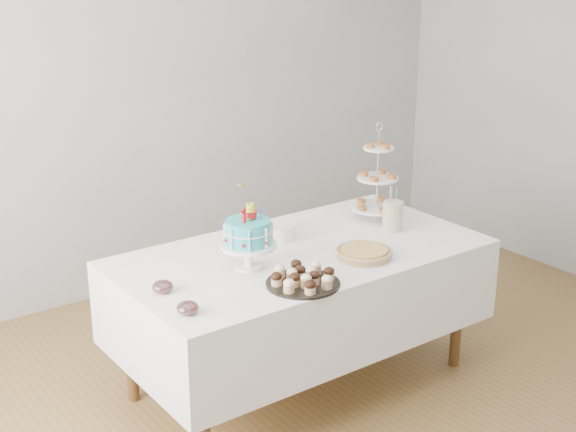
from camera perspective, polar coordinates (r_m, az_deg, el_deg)
floor at (r=4.30m, az=3.34°, el=-13.28°), size 5.00×5.00×0.00m
walls at (r=3.76m, az=3.73°, el=4.40°), size 5.04×4.04×2.70m
table at (r=4.25m, az=0.91°, el=-5.34°), size 1.92×1.02×0.77m
birthday_cake at (r=3.90m, az=-2.83°, el=-2.17°), size 0.28×0.28×0.43m
cupcake_tray at (r=3.75m, az=1.07°, el=-4.37°), size 0.35×0.35×0.08m
pie at (r=4.08m, az=5.43°, el=-2.61°), size 0.29×0.29×0.05m
tiered_stand at (r=4.61m, az=6.39°, el=2.65°), size 0.29×0.29×0.56m
plate_stack at (r=4.32m, az=-0.80°, el=-1.10°), size 0.20×0.20×0.08m
pastry_plate at (r=4.47m, az=-1.99°, el=-0.73°), size 0.25×0.25×0.04m
jam_bowl_a at (r=3.50m, az=-7.14°, el=-6.52°), size 0.10×0.10×0.06m
jam_bowl_b at (r=3.72m, az=-8.90°, el=-5.00°), size 0.10×0.10×0.06m
utensil_pitcher at (r=4.47m, az=7.46°, el=0.10°), size 0.12×0.11×0.25m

